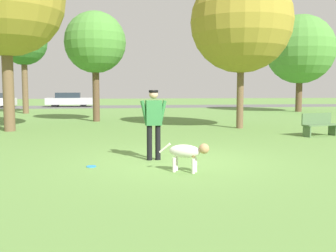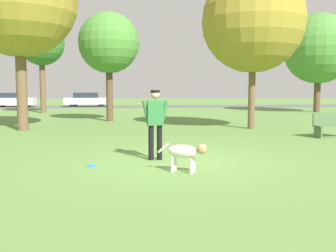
{
  "view_description": "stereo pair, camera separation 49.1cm",
  "coord_description": "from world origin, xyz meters",
  "px_view_note": "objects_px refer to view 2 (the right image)",
  "views": [
    {
      "loc": [
        -1.5,
        -9.18,
        1.74
      ],
      "look_at": [
        -0.27,
        -0.49,
        0.9
      ],
      "focal_mm": 42.0,
      "sensor_mm": 36.0,
      "label": 1
    },
    {
      "loc": [
        -1.01,
        -9.23,
        1.74
      ],
      "look_at": [
        -0.27,
        -0.49,
        0.9
      ],
      "focal_mm": 42.0,
      "sensor_mm": 36.0,
      "label": 2
    }
  ],
  "objects_px": {
    "dog": "(186,152)",
    "parked_car_silver": "(87,100)",
    "tree_near_right": "(253,21)",
    "parked_car_white": "(13,100)",
    "tree_far_right": "(319,49)",
    "park_bench": "(331,125)",
    "person": "(155,119)",
    "frisbee": "(92,166)",
    "tree_mid_center": "(109,43)",
    "tree_far_left": "(41,43)"
  },
  "relations": [
    {
      "from": "dog",
      "to": "parked_car_silver",
      "type": "distance_m",
      "value": 31.07
    },
    {
      "from": "tree_near_right",
      "to": "dog",
      "type": "bearing_deg",
      "value": -114.78
    },
    {
      "from": "dog",
      "to": "parked_car_white",
      "type": "distance_m",
      "value": 32.78
    },
    {
      "from": "tree_far_right",
      "to": "parked_car_silver",
      "type": "distance_m",
      "value": 21.22
    },
    {
      "from": "parked_car_silver",
      "to": "park_bench",
      "type": "bearing_deg",
      "value": -66.62
    },
    {
      "from": "person",
      "to": "tree_near_right",
      "type": "height_order",
      "value": "tree_near_right"
    },
    {
      "from": "frisbee",
      "to": "dog",
      "type": "bearing_deg",
      "value": -22.89
    },
    {
      "from": "person",
      "to": "dog",
      "type": "bearing_deg",
      "value": -74.48
    },
    {
      "from": "tree_near_right",
      "to": "parked_car_silver",
      "type": "height_order",
      "value": "tree_near_right"
    },
    {
      "from": "dog",
      "to": "park_bench",
      "type": "bearing_deg",
      "value": 71.11
    },
    {
      "from": "parked_car_silver",
      "to": "tree_far_right",
      "type": "bearing_deg",
      "value": -31.54
    },
    {
      "from": "tree_mid_center",
      "to": "tree_far_right",
      "type": "relative_size",
      "value": 0.8
    },
    {
      "from": "tree_far_left",
      "to": "park_bench",
      "type": "distance_m",
      "value": 20.86
    },
    {
      "from": "person",
      "to": "dog",
      "type": "distance_m",
      "value": 1.71
    },
    {
      "from": "parked_car_silver",
      "to": "tree_far_left",
      "type": "bearing_deg",
      "value": -102.67
    },
    {
      "from": "tree_far_right",
      "to": "tree_far_left",
      "type": "bearing_deg",
      "value": 178.13
    },
    {
      "from": "park_bench",
      "to": "tree_far_right",
      "type": "bearing_deg",
      "value": 49.84
    },
    {
      "from": "dog",
      "to": "tree_near_right",
      "type": "distance_m",
      "value": 10.42
    },
    {
      "from": "tree_near_right",
      "to": "parked_car_silver",
      "type": "distance_m",
      "value": 24.23
    },
    {
      "from": "tree_mid_center",
      "to": "tree_far_right",
      "type": "bearing_deg",
      "value": 24.85
    },
    {
      "from": "tree_far_right",
      "to": "parked_car_silver",
      "type": "xyz_separation_m",
      "value": [
        -18.03,
        10.46,
        -3.97
      ]
    },
    {
      "from": "tree_near_right",
      "to": "parked_car_silver",
      "type": "bearing_deg",
      "value": 113.73
    },
    {
      "from": "person",
      "to": "park_bench",
      "type": "distance_m",
      "value": 7.67
    },
    {
      "from": "tree_mid_center",
      "to": "parked_car_white",
      "type": "bearing_deg",
      "value": 120.78
    },
    {
      "from": "tree_mid_center",
      "to": "parked_car_white",
      "type": "distance_m",
      "value": 20.13
    },
    {
      "from": "parked_car_silver",
      "to": "tree_mid_center",
      "type": "bearing_deg",
      "value": -80.86
    },
    {
      "from": "tree_near_right",
      "to": "tree_far_left",
      "type": "xyz_separation_m",
      "value": [
        -11.57,
        12.08,
        0.32
      ]
    },
    {
      "from": "person",
      "to": "tree_far_right",
      "type": "distance_m",
      "value": 22.96
    },
    {
      "from": "person",
      "to": "dog",
      "type": "xyz_separation_m",
      "value": [
        0.55,
        -1.51,
        -0.58
      ]
    },
    {
      "from": "frisbee",
      "to": "tree_near_right",
      "type": "relative_size",
      "value": 0.03
    },
    {
      "from": "dog",
      "to": "tree_mid_center",
      "type": "bearing_deg",
      "value": 128.57
    },
    {
      "from": "parked_car_silver",
      "to": "dog",
      "type": "bearing_deg",
      "value": -81.02
    },
    {
      "from": "park_bench",
      "to": "tree_mid_center",
      "type": "bearing_deg",
      "value": 120.89
    },
    {
      "from": "dog",
      "to": "tree_far_right",
      "type": "xyz_separation_m",
      "value": [
        12.41,
        20.1,
        4.22
      ]
    },
    {
      "from": "tree_near_right",
      "to": "tree_far_right",
      "type": "relative_size",
      "value": 0.94
    },
    {
      "from": "parked_car_silver",
      "to": "park_bench",
      "type": "distance_m",
      "value": 27.59
    },
    {
      "from": "tree_far_right",
      "to": "tree_near_right",
      "type": "bearing_deg",
      "value": -126.35
    },
    {
      "from": "person",
      "to": "tree_far_right",
      "type": "xyz_separation_m",
      "value": [
        12.97,
        18.59,
        3.64
      ]
    },
    {
      "from": "tree_mid_center",
      "to": "parked_car_silver",
      "type": "distance_m",
      "value": 17.94
    },
    {
      "from": "tree_near_right",
      "to": "tree_far_left",
      "type": "distance_m",
      "value": 16.73
    },
    {
      "from": "tree_far_left",
      "to": "parked_car_silver",
      "type": "height_order",
      "value": "tree_far_left"
    },
    {
      "from": "person",
      "to": "frisbee",
      "type": "height_order",
      "value": "person"
    },
    {
      "from": "person",
      "to": "tree_near_right",
      "type": "bearing_deg",
      "value": 52.99
    },
    {
      "from": "tree_mid_center",
      "to": "tree_far_left",
      "type": "relative_size",
      "value": 0.88
    },
    {
      "from": "tree_near_right",
      "to": "frisbee",
      "type": "bearing_deg",
      "value": -127.6
    },
    {
      "from": "frisbee",
      "to": "tree_far_right",
      "type": "bearing_deg",
      "value": 53.13
    },
    {
      "from": "park_bench",
      "to": "parked_car_silver",
      "type": "bearing_deg",
      "value": 98.52
    },
    {
      "from": "frisbee",
      "to": "tree_far_left",
      "type": "distance_m",
      "value": 21.23
    },
    {
      "from": "dog",
      "to": "tree_near_right",
      "type": "height_order",
      "value": "tree_near_right"
    },
    {
      "from": "tree_far_right",
      "to": "parked_car_white",
      "type": "relative_size",
      "value": 1.81
    }
  ]
}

